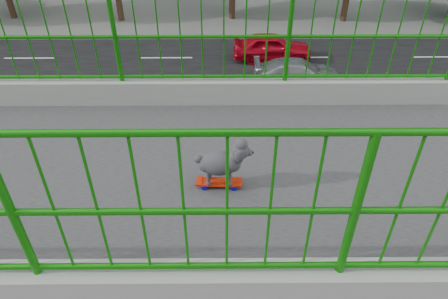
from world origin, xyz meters
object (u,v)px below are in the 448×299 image
car_3 (298,73)px  skateboard (219,183)px  car_4 (272,47)px  poodle (222,162)px

car_3 → skateboard: bearing=166.1°
skateboard → car_4: size_ratio=0.10×
poodle → car_4: 20.32m
skateboard → car_4: bearing=173.5°
skateboard → poodle: 0.25m
skateboard → car_4: (-19.02, 2.94, -6.29)m
skateboard → car_3: 17.51m
skateboard → poodle: (0.00, 0.03, 0.25)m
poodle → car_4: (-19.02, 2.92, -6.54)m
skateboard → car_4: 20.25m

